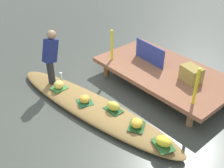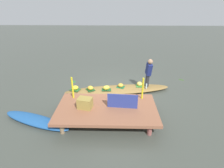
{
  "view_description": "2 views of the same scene",
  "coord_description": "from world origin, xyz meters",
  "px_view_note": "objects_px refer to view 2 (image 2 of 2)",
  "views": [
    {
      "loc": [
        3.71,
        -2.65,
        3.64
      ],
      "look_at": [
        0.1,
        0.5,
        0.51
      ],
      "focal_mm": 43.42,
      "sensor_mm": 36.0,
      "label": 1
    },
    {
      "loc": [
        0.08,
        6.78,
        3.63
      ],
      "look_at": [
        0.24,
        0.14,
        0.43
      ],
      "focal_mm": 28.87,
      "sensor_mm": 36.0,
      "label": 2
    }
  ],
  "objects_px": {
    "banana_bunch_0": "(75,88)",
    "water_bottle": "(146,86)",
    "vendor_person": "(149,71)",
    "market_banner": "(122,101)",
    "banana_bunch_4": "(106,88)",
    "banana_bunch_3": "(90,88)",
    "moored_boat": "(36,120)",
    "banana_bunch_1": "(139,84)",
    "banana_bunch_2": "(121,85)",
    "vendor_boat": "(118,90)",
    "produce_crate": "(85,103)"
  },
  "relations": [
    {
      "from": "banana_bunch_1",
      "to": "vendor_person",
      "type": "xyz_separation_m",
      "value": [
        -0.33,
        0.07,
        0.61
      ]
    },
    {
      "from": "vendor_boat",
      "to": "moored_boat",
      "type": "distance_m",
      "value": 3.41
    },
    {
      "from": "banana_bunch_0",
      "to": "banana_bunch_2",
      "type": "xyz_separation_m",
      "value": [
        -1.89,
        -0.29,
        -0.01
      ]
    },
    {
      "from": "banana_bunch_3",
      "to": "vendor_person",
      "type": "distance_m",
      "value": 2.49
    },
    {
      "from": "banana_bunch_3",
      "to": "banana_bunch_4",
      "type": "bearing_deg",
      "value": -179.83
    },
    {
      "from": "banana_bunch_4",
      "to": "vendor_person",
      "type": "distance_m",
      "value": 1.86
    },
    {
      "from": "water_bottle",
      "to": "vendor_boat",
      "type": "bearing_deg",
      "value": -1.38
    },
    {
      "from": "banana_bunch_3",
      "to": "produce_crate",
      "type": "relative_size",
      "value": 0.57
    },
    {
      "from": "moored_boat",
      "to": "banana_bunch_3",
      "type": "bearing_deg",
      "value": -106.49
    },
    {
      "from": "banana_bunch_0",
      "to": "banana_bunch_1",
      "type": "xyz_separation_m",
      "value": [
        -2.7,
        -0.42,
        0.01
      ]
    },
    {
      "from": "banana_bunch_1",
      "to": "banana_bunch_2",
      "type": "relative_size",
      "value": 0.99
    },
    {
      "from": "vendor_boat",
      "to": "banana_bunch_2",
      "type": "distance_m",
      "value": 0.22
    },
    {
      "from": "vendor_boat",
      "to": "produce_crate",
      "type": "height_order",
      "value": "produce_crate"
    },
    {
      "from": "banana_bunch_3",
      "to": "moored_boat",
      "type": "bearing_deg",
      "value": 53.15
    },
    {
      "from": "produce_crate",
      "to": "banana_bunch_4",
      "type": "bearing_deg",
      "value": -108.58
    },
    {
      "from": "banana_bunch_1",
      "to": "produce_crate",
      "type": "distance_m",
      "value": 2.94
    },
    {
      "from": "produce_crate",
      "to": "water_bottle",
      "type": "bearing_deg",
      "value": -139.51
    },
    {
      "from": "banana_bunch_2",
      "to": "banana_bunch_4",
      "type": "height_order",
      "value": "banana_bunch_4"
    },
    {
      "from": "banana_bunch_4",
      "to": "produce_crate",
      "type": "bearing_deg",
      "value": 71.42
    },
    {
      "from": "banana_bunch_0",
      "to": "water_bottle",
      "type": "bearing_deg",
      "value": -176.23
    },
    {
      "from": "banana_bunch_0",
      "to": "vendor_person",
      "type": "distance_m",
      "value": 3.11
    },
    {
      "from": "banana_bunch_4",
      "to": "vendor_person",
      "type": "xyz_separation_m",
      "value": [
        -1.73,
        -0.34,
        0.61
      ]
    },
    {
      "from": "moored_boat",
      "to": "banana_bunch_0",
      "type": "bearing_deg",
      "value": -92.89
    },
    {
      "from": "vendor_boat",
      "to": "vendor_person",
      "type": "distance_m",
      "value": 1.49
    },
    {
      "from": "moored_boat",
      "to": "banana_bunch_2",
      "type": "xyz_separation_m",
      "value": [
        -2.73,
        -2.26,
        0.17
      ]
    },
    {
      "from": "banana_bunch_0",
      "to": "market_banner",
      "type": "distance_m",
      "value": 2.57
    },
    {
      "from": "moored_boat",
      "to": "banana_bunch_4",
      "type": "xyz_separation_m",
      "value": [
        -2.14,
        -1.98,
        0.19
      ]
    },
    {
      "from": "moored_boat",
      "to": "banana_bunch_0",
      "type": "distance_m",
      "value": 2.14
    },
    {
      "from": "banana_bunch_4",
      "to": "produce_crate",
      "type": "distance_m",
      "value": 1.86
    },
    {
      "from": "vendor_boat",
      "to": "banana_bunch_3",
      "type": "xyz_separation_m",
      "value": [
        1.13,
        0.21,
        0.18
      ]
    },
    {
      "from": "vendor_person",
      "to": "market_banner",
      "type": "bearing_deg",
      "value": 61.11
    },
    {
      "from": "moored_boat",
      "to": "market_banner",
      "type": "relative_size",
      "value": 2.58
    },
    {
      "from": "banana_bunch_1",
      "to": "moored_boat",
      "type": "bearing_deg",
      "value": 33.92
    },
    {
      "from": "banana_bunch_2",
      "to": "banana_bunch_0",
      "type": "bearing_deg",
      "value": 8.86
    },
    {
      "from": "banana_bunch_3",
      "to": "vendor_person",
      "type": "xyz_separation_m",
      "value": [
        -2.39,
        -0.34,
        0.62
      ]
    },
    {
      "from": "vendor_person",
      "to": "market_banner",
      "type": "height_order",
      "value": "vendor_person"
    },
    {
      "from": "water_bottle",
      "to": "moored_boat",
      "type": "bearing_deg",
      "value": 29.58
    },
    {
      "from": "banana_bunch_4",
      "to": "water_bottle",
      "type": "height_order",
      "value": "water_bottle"
    },
    {
      "from": "market_banner",
      "to": "banana_bunch_3",
      "type": "bearing_deg",
      "value": -48.6
    },
    {
      "from": "banana_bunch_1",
      "to": "vendor_boat",
      "type": "bearing_deg",
      "value": 11.93
    },
    {
      "from": "banana_bunch_2",
      "to": "produce_crate",
      "type": "bearing_deg",
      "value": 59.8
    },
    {
      "from": "banana_bunch_2",
      "to": "banana_bunch_3",
      "type": "distance_m",
      "value": 1.28
    },
    {
      "from": "banana_bunch_0",
      "to": "banana_bunch_4",
      "type": "distance_m",
      "value": 1.3
    },
    {
      "from": "banana_bunch_2",
      "to": "banana_bunch_4",
      "type": "bearing_deg",
      "value": 25.47
    },
    {
      "from": "water_bottle",
      "to": "market_banner",
      "type": "bearing_deg",
      "value": 60.64
    },
    {
      "from": "vendor_person",
      "to": "market_banner",
      "type": "xyz_separation_m",
      "value": [
        1.12,
        2.04,
        -0.21
      ]
    },
    {
      "from": "moored_boat",
      "to": "produce_crate",
      "type": "height_order",
      "value": "produce_crate"
    },
    {
      "from": "moored_boat",
      "to": "vendor_person",
      "type": "bearing_deg",
      "value": -128.73
    },
    {
      "from": "vendor_boat",
      "to": "market_banner",
      "type": "distance_m",
      "value": 2.0
    },
    {
      "from": "banana_bunch_3",
      "to": "produce_crate",
      "type": "distance_m",
      "value": 1.77
    }
  ]
}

